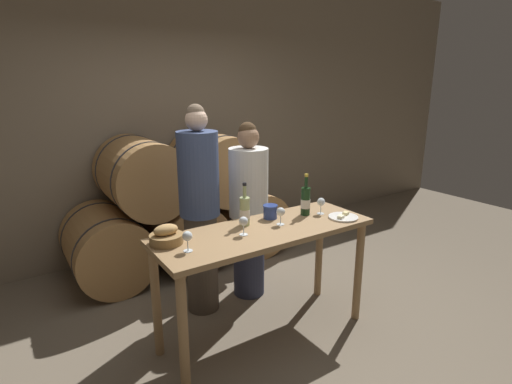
# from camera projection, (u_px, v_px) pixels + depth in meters

# --- Properties ---
(ground_plane) EXTENTS (10.00, 10.00, 0.00)m
(ground_plane) POSITION_uv_depth(u_px,v_px,m) (264.00, 334.00, 3.15)
(ground_plane) COLOR #726654
(stone_wall_back) EXTENTS (10.00, 0.12, 3.20)m
(stone_wall_back) POSITION_uv_depth(u_px,v_px,m) (156.00, 112.00, 4.44)
(stone_wall_back) COLOR gray
(stone_wall_back) RESTS_ON ground_plane
(barrel_stack) EXTENTS (2.32, 0.91, 1.41)m
(barrel_stack) POSITION_uv_depth(u_px,v_px,m) (181.00, 207.00, 4.24)
(barrel_stack) COLOR #A87A47
(barrel_stack) RESTS_ON ground_plane
(tasting_table) EXTENTS (1.66, 0.59, 0.89)m
(tasting_table) POSITION_uv_depth(u_px,v_px,m) (265.00, 246.00, 2.95)
(tasting_table) COLOR #99754C
(tasting_table) RESTS_ON ground_plane
(person_left) EXTENTS (0.33, 0.33, 1.76)m
(person_left) POSITION_uv_depth(u_px,v_px,m) (200.00, 211.00, 3.28)
(person_left) COLOR #4C4238
(person_left) RESTS_ON ground_plane
(person_right) EXTENTS (0.35, 0.35, 1.60)m
(person_right) POSITION_uv_depth(u_px,v_px,m) (249.00, 211.00, 3.56)
(person_right) COLOR #2D334C
(person_right) RESTS_ON ground_plane
(wine_bottle_red) EXTENTS (0.08, 0.08, 0.34)m
(wine_bottle_red) POSITION_uv_depth(u_px,v_px,m) (306.00, 201.00, 3.18)
(wine_bottle_red) COLOR #193819
(wine_bottle_red) RESTS_ON tasting_table
(wine_bottle_white) EXTENTS (0.08, 0.08, 0.33)m
(wine_bottle_white) POSITION_uv_depth(u_px,v_px,m) (245.00, 211.00, 2.96)
(wine_bottle_white) COLOR #ADBC7F
(wine_bottle_white) RESTS_ON tasting_table
(blue_crock) EXTENTS (0.12, 0.12, 0.11)m
(blue_crock) POSITION_uv_depth(u_px,v_px,m) (270.00, 211.00, 3.12)
(blue_crock) COLOR navy
(blue_crock) RESTS_ON tasting_table
(bread_basket) EXTENTS (0.22, 0.22, 0.13)m
(bread_basket) POSITION_uv_depth(u_px,v_px,m) (166.00, 236.00, 2.63)
(bread_basket) COLOR olive
(bread_basket) RESTS_ON tasting_table
(cheese_plate) EXTENTS (0.23, 0.23, 0.04)m
(cheese_plate) POSITION_uv_depth(u_px,v_px,m) (343.00, 217.00, 3.13)
(cheese_plate) COLOR white
(cheese_plate) RESTS_ON tasting_table
(wine_glass_far_left) EXTENTS (0.06, 0.06, 0.13)m
(wine_glass_far_left) POSITION_uv_depth(u_px,v_px,m) (187.00, 237.00, 2.50)
(wine_glass_far_left) COLOR white
(wine_glass_far_left) RESTS_ON tasting_table
(wine_glass_left) EXTENTS (0.06, 0.06, 0.13)m
(wine_glass_left) POSITION_uv_depth(u_px,v_px,m) (244.00, 222.00, 2.77)
(wine_glass_left) COLOR white
(wine_glass_left) RESTS_ON tasting_table
(wine_glass_center) EXTENTS (0.06, 0.06, 0.13)m
(wine_glass_center) POSITION_uv_depth(u_px,v_px,m) (281.00, 212.00, 2.97)
(wine_glass_center) COLOR white
(wine_glass_center) RESTS_ON tasting_table
(wine_glass_right) EXTENTS (0.06, 0.06, 0.13)m
(wine_glass_right) POSITION_uv_depth(u_px,v_px,m) (321.00, 202.00, 3.21)
(wine_glass_right) COLOR white
(wine_glass_right) RESTS_ON tasting_table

